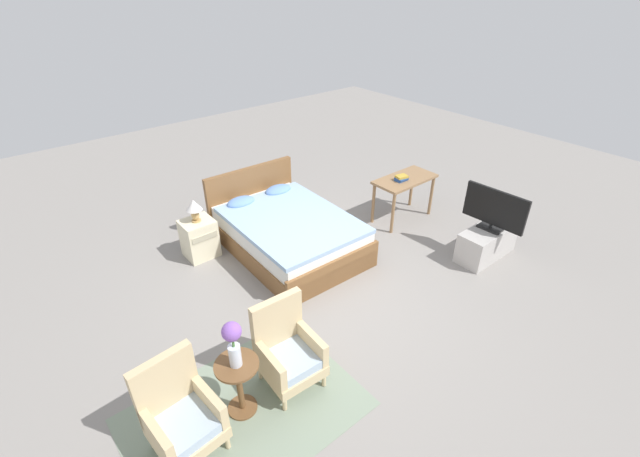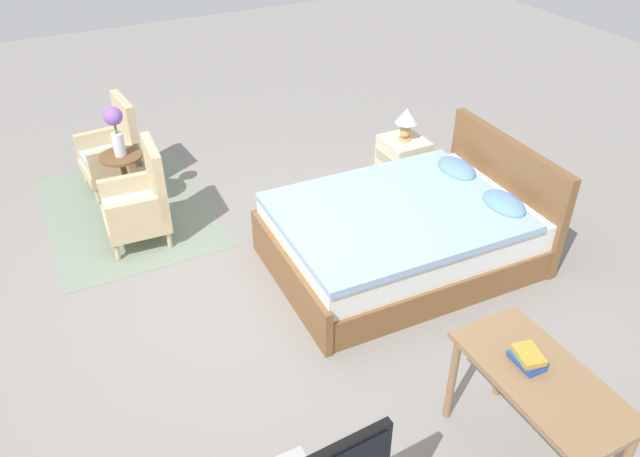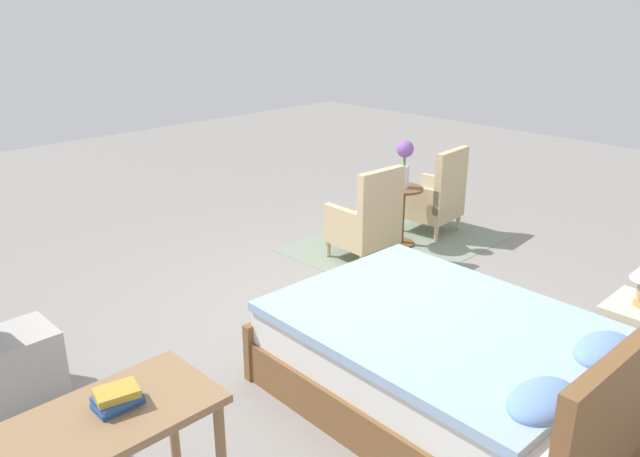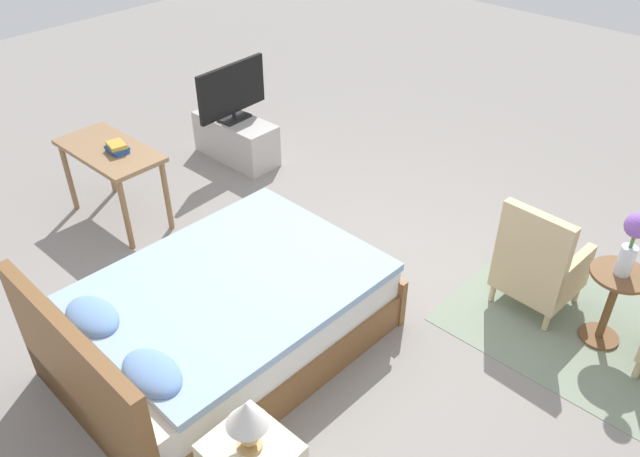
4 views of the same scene
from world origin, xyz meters
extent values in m
plane|color=gray|center=(0.00, 0.00, 0.00)|extent=(16.00, 16.00, 0.00)
cube|color=gray|center=(-1.78, -0.85, 0.00)|extent=(2.10, 1.50, 0.01)
cube|color=brown|center=(0.14, 1.09, 0.14)|extent=(1.54, 2.21, 0.28)
cube|color=white|center=(0.14, 1.09, 0.40)|extent=(1.47, 2.12, 0.24)
cube|color=#93B2D6|center=(0.14, 1.01, 0.55)|extent=(1.51, 1.95, 0.06)
cube|color=brown|center=(0.17, 2.13, 0.48)|extent=(1.51, 0.12, 0.96)
cube|color=brown|center=(0.11, 0.04, 0.20)|extent=(1.51, 0.10, 0.40)
ellipsoid|color=#668ED1|center=(-0.17, 1.86, 0.59)|extent=(0.45, 0.29, 0.14)
ellipsoid|color=#668ED1|center=(0.50, 1.84, 0.59)|extent=(0.45, 0.29, 0.14)
cylinder|color=#CCB284|center=(-2.11, -0.60, 0.09)|extent=(0.04, 0.04, 0.16)
cylinder|color=#CCB284|center=(-1.48, -1.07, 0.09)|extent=(0.04, 0.04, 0.16)
cylinder|color=#CCB284|center=(-1.02, -1.09, 0.09)|extent=(0.04, 0.04, 0.16)
cylinder|color=#CCB284|center=(-1.45, -0.61, 0.09)|extent=(0.04, 0.04, 0.16)
cylinder|color=#CCB284|center=(-0.99, -0.63, 0.09)|extent=(0.04, 0.04, 0.16)
cube|color=#CCB284|center=(-1.23, -0.85, 0.23)|extent=(0.57, 0.57, 0.12)
cube|color=#A3B7CC|center=(-1.23, -0.85, 0.34)|extent=(0.52, 0.52, 0.10)
cube|color=#CCB284|center=(-1.22, -0.62, 0.61)|extent=(0.54, 0.11, 0.64)
cube|color=#CCB284|center=(-1.47, -0.84, 0.42)|extent=(0.10, 0.52, 0.26)
cube|color=#CCB284|center=(-1.00, -0.86, 0.42)|extent=(0.10, 0.52, 0.26)
cylinder|color=brown|center=(-1.78, -0.80, 0.01)|extent=(0.28, 0.28, 0.03)
cylinder|color=brown|center=(-1.78, -0.80, 0.30)|extent=(0.06, 0.06, 0.56)
cylinder|color=brown|center=(-1.78, -0.80, 0.60)|extent=(0.40, 0.40, 0.02)
cylinder|color=silver|center=(-1.78, -0.80, 0.72)|extent=(0.11, 0.11, 0.22)
cylinder|color=#477538|center=(-1.78, -0.80, 0.88)|extent=(0.02, 0.02, 0.10)
sphere|color=#8956B7|center=(-1.78, -0.80, 1.00)|extent=(0.17, 0.17, 0.17)
cube|color=#B3AB8E|center=(-0.92, 1.59, 0.40)|extent=(0.37, 0.01, 0.09)
cylinder|color=tan|center=(-0.92, 1.80, 0.58)|extent=(0.13, 0.13, 0.02)
ellipsoid|color=tan|center=(-0.92, 1.80, 0.67)|extent=(0.11, 0.11, 0.16)
cone|color=silver|center=(-0.92, 1.80, 0.82)|extent=(0.22, 0.22, 0.15)
cube|color=#B7B2AD|center=(2.24, -0.83, 0.23)|extent=(0.96, 0.40, 0.46)
cube|color=black|center=(2.24, -0.83, 0.47)|extent=(0.22, 0.33, 0.03)
cylinder|color=black|center=(2.24, -0.83, 0.51)|extent=(0.04, 0.04, 0.05)
cube|color=black|center=(2.24, -0.83, 0.79)|extent=(0.09, 0.88, 0.51)
cube|color=black|center=(2.27, -0.83, 0.79)|extent=(0.05, 0.82, 0.46)
cylinder|color=#8E6B47|center=(1.68, 0.46, 0.34)|extent=(0.05, 0.05, 0.69)
cylinder|color=#8E6B47|center=(2.62, 0.46, 0.34)|extent=(0.05, 0.05, 0.69)
cylinder|color=#8E6B47|center=(1.68, 0.88, 0.34)|extent=(0.05, 0.05, 0.69)
cylinder|color=#8E6B47|center=(2.62, 0.88, 0.34)|extent=(0.05, 0.05, 0.69)
cube|color=#8E6B47|center=(2.15, 0.67, 0.71)|extent=(1.04, 0.52, 0.04)
cube|color=#284C8E|center=(2.03, 0.65, 0.74)|extent=(0.20, 0.13, 0.03)
cube|color=#284C8E|center=(2.03, 0.65, 0.77)|extent=(0.19, 0.15, 0.02)
cube|color=#B79333|center=(2.03, 0.65, 0.80)|extent=(0.20, 0.17, 0.04)
camera|label=1|loc=(-2.85, -3.26, 3.58)|focal=24.00mm
camera|label=2|loc=(3.70, -1.50, 3.33)|focal=35.00mm
camera|label=3|loc=(2.99, 2.87, 2.38)|focal=35.00mm
camera|label=4|loc=(-2.49, 2.99, 3.28)|focal=35.00mm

